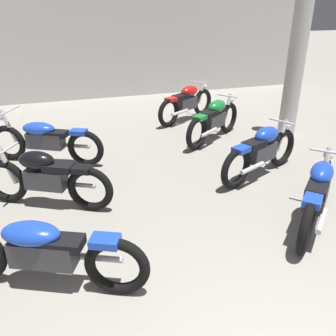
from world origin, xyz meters
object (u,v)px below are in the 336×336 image
(support_pillar, at_px, (296,61))
(motorcycle_right_row_4, at_px, (187,102))
(motorcycle_right_row_1, at_px, (317,193))
(motorcycle_left_row_1, at_px, (42,251))
(motorcycle_left_row_2, at_px, (45,177))
(motorcycle_right_row_2, at_px, (262,151))
(motorcycle_left_row_3, at_px, (45,139))
(motorcycle_right_row_3, at_px, (214,119))

(support_pillar, relative_size, motorcycle_right_row_4, 1.82)
(motorcycle_right_row_1, bearing_deg, motorcycle_left_row_1, -177.62)
(motorcycle_left_row_2, distance_m, motorcycle_right_row_2, 3.44)
(motorcycle_left_row_3, relative_size, motorcycle_right_row_2, 1.07)
(motorcycle_left_row_3, bearing_deg, motorcycle_left_row_2, -90.13)
(motorcycle_left_row_2, height_order, motorcycle_right_row_2, same)
(motorcycle_left_row_3, bearing_deg, motorcycle_left_row_1, -90.81)
(motorcycle_left_row_1, height_order, motorcycle_right_row_4, motorcycle_left_row_1)
(support_pillar, xyz_separation_m, motorcycle_left_row_3, (-5.05, 0.05, -1.15))
(motorcycle_left_row_2, xyz_separation_m, motorcycle_right_row_4, (3.33, 3.22, 0.00))
(motorcycle_left_row_3, relative_size, motorcycle_right_row_4, 1.12)
(motorcycle_left_row_1, xyz_separation_m, motorcycle_left_row_3, (0.05, 3.29, 0.00))
(support_pillar, bearing_deg, motorcycle_left_row_2, -162.92)
(motorcycle_left_row_1, xyz_separation_m, motorcycle_right_row_3, (3.43, 3.44, 0.01))
(motorcycle_left_row_3, bearing_deg, support_pillar, -0.53)
(motorcycle_right_row_1, bearing_deg, motorcycle_left_row_3, 136.84)
(support_pillar, bearing_deg, motorcycle_right_row_1, -118.63)
(motorcycle_left_row_3, bearing_deg, motorcycle_right_row_2, -25.78)
(support_pillar, height_order, motorcycle_right_row_1, support_pillar)
(motorcycle_left_row_1, height_order, motorcycle_right_row_1, motorcycle_left_row_1)
(motorcycle_right_row_4, bearing_deg, motorcycle_left_row_2, -135.91)
(motorcycle_left_row_2, distance_m, motorcycle_right_row_4, 4.63)
(motorcycle_right_row_3, height_order, motorcycle_right_row_4, same)
(motorcycle_left_row_1, relative_size, motorcycle_right_row_4, 1.14)
(motorcycle_left_row_1, xyz_separation_m, motorcycle_left_row_2, (0.04, 1.69, 0.01))
(motorcycle_right_row_3, bearing_deg, motorcycle_right_row_1, -90.54)
(motorcycle_left_row_1, relative_size, motorcycle_left_row_3, 1.02)
(support_pillar, xyz_separation_m, motorcycle_right_row_4, (-1.73, 1.67, -1.14))
(motorcycle_left_row_3, distance_m, motorcycle_right_row_2, 3.81)
(support_pillar, relative_size, motorcycle_right_row_1, 2.12)
(motorcycle_right_row_3, bearing_deg, motorcycle_left_row_3, -177.42)
(motorcycle_left_row_3, distance_m, motorcycle_right_row_1, 4.60)
(support_pillar, bearing_deg, motorcycle_right_row_2, -135.10)
(support_pillar, distance_m, motorcycle_left_row_2, 5.41)
(motorcycle_left_row_1, bearing_deg, motorcycle_right_row_2, 25.12)
(motorcycle_left_row_2, xyz_separation_m, motorcycle_right_row_3, (3.39, 1.75, 0.00))
(motorcycle_left_row_1, bearing_deg, motorcycle_right_row_1, 2.38)
(motorcycle_left_row_2, relative_size, motorcycle_right_row_3, 1.07)
(motorcycle_right_row_2, bearing_deg, motorcycle_right_row_1, -92.93)
(motorcycle_right_row_3, bearing_deg, motorcycle_right_row_2, -88.58)
(motorcycle_right_row_4, bearing_deg, motorcycle_left_row_1, -124.45)
(support_pillar, xyz_separation_m, motorcycle_right_row_1, (-1.69, -3.10, -1.14))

